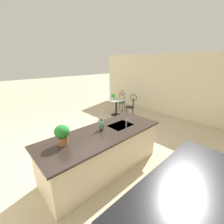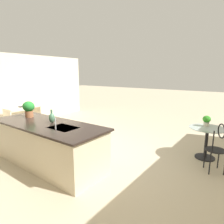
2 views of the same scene
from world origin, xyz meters
The scene contains 10 objects.
ground_plane centered at (0.00, 0.00, 0.00)m, with size 40.00×40.00×0.00m, color beige.
wall_left_window centered at (-4.26, 0.00, 1.35)m, with size 0.12×7.80×2.70m, color beige.
kitchen_island centered at (0.30, 0.85, 0.46)m, with size 2.80×1.06×0.92m.
bistro_table centered at (-2.43, -1.50, 0.45)m, with size 0.80×0.80×0.74m.
chair_near_window centered at (-2.73, -0.88, 0.57)m, with size 0.52×0.52×1.04m.
chair_by_island centered at (-3.07, -1.79, 0.57)m, with size 0.52×0.48×1.04m.
sink_faucet centered at (-0.25, 1.03, 1.03)m, with size 0.02×0.02×0.22m, color #B2B5BA.
potted_plant_on_table centered at (-2.37, -1.63, 0.88)m, with size 0.18×0.18×0.25m.
potted_plant_counter_far centered at (1.15, 0.73, 1.14)m, with size 0.27×0.27×0.38m.
vase_on_counter centered at (0.25, 0.74, 1.03)m, with size 0.13×0.13×0.29m.
Camera 1 is at (2.14, 3.10, 2.38)m, focal length 23.84 mm.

